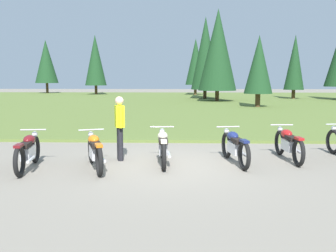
{
  "coord_description": "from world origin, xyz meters",
  "views": [
    {
      "loc": [
        0.33,
        -8.88,
        2.12
      ],
      "look_at": [
        0.0,
        0.6,
        0.9
      ],
      "focal_mm": 39.25,
      "sensor_mm": 36.0,
      "label": 1
    }
  ],
  "objects_px": {
    "motorcycle_maroon": "(28,151)",
    "motorcycle_orange": "(95,151)",
    "motorcycle_cream": "(163,147)",
    "motorcycle_red": "(288,144)",
    "rider_with_back_turned": "(120,124)",
    "motorcycle_navy": "(235,146)"
  },
  "relations": [
    {
      "from": "motorcycle_maroon",
      "to": "motorcycle_orange",
      "type": "distance_m",
      "value": 1.57
    },
    {
      "from": "motorcycle_cream",
      "to": "motorcycle_red",
      "type": "distance_m",
      "value": 3.31
    },
    {
      "from": "motorcycle_cream",
      "to": "rider_with_back_turned",
      "type": "xyz_separation_m",
      "value": [
        -1.14,
        0.38,
        0.51
      ]
    },
    {
      "from": "motorcycle_maroon",
      "to": "motorcycle_cream",
      "type": "bearing_deg",
      "value": 12.1
    },
    {
      "from": "motorcycle_navy",
      "to": "motorcycle_red",
      "type": "bearing_deg",
      "value": 16.66
    },
    {
      "from": "motorcycle_cream",
      "to": "motorcycle_red",
      "type": "xyz_separation_m",
      "value": [
        3.26,
        0.52,
        0.0
      ]
    },
    {
      "from": "motorcycle_red",
      "to": "motorcycle_maroon",
      "type": "bearing_deg",
      "value": -169.42
    },
    {
      "from": "motorcycle_red",
      "to": "rider_with_back_turned",
      "type": "relative_size",
      "value": 1.26
    },
    {
      "from": "motorcycle_cream",
      "to": "rider_with_back_turned",
      "type": "height_order",
      "value": "rider_with_back_turned"
    },
    {
      "from": "motorcycle_navy",
      "to": "motorcycle_red",
      "type": "height_order",
      "value": "same"
    },
    {
      "from": "motorcycle_orange",
      "to": "motorcycle_cream",
      "type": "bearing_deg",
      "value": 20.51
    },
    {
      "from": "motorcycle_cream",
      "to": "motorcycle_navy",
      "type": "xyz_separation_m",
      "value": [
        1.8,
        0.09,
        0.0
      ]
    },
    {
      "from": "motorcycle_cream",
      "to": "motorcycle_orange",
      "type": "bearing_deg",
      "value": -159.49
    },
    {
      "from": "motorcycle_orange",
      "to": "motorcycle_navy",
      "type": "bearing_deg",
      "value": 11.31
    },
    {
      "from": "motorcycle_maroon",
      "to": "rider_with_back_turned",
      "type": "relative_size",
      "value": 1.25
    },
    {
      "from": "motorcycle_red",
      "to": "rider_with_back_turned",
      "type": "height_order",
      "value": "rider_with_back_turned"
    },
    {
      "from": "motorcycle_orange",
      "to": "motorcycle_maroon",
      "type": "bearing_deg",
      "value": -176.96
    },
    {
      "from": "motorcycle_navy",
      "to": "rider_with_back_turned",
      "type": "relative_size",
      "value": 1.25
    },
    {
      "from": "motorcycle_maroon",
      "to": "motorcycle_cream",
      "type": "height_order",
      "value": "same"
    },
    {
      "from": "motorcycle_navy",
      "to": "motorcycle_red",
      "type": "xyz_separation_m",
      "value": [
        1.46,
        0.44,
        0.0
      ]
    },
    {
      "from": "motorcycle_cream",
      "to": "rider_with_back_turned",
      "type": "distance_m",
      "value": 1.31
    },
    {
      "from": "rider_with_back_turned",
      "to": "motorcycle_red",
      "type": "bearing_deg",
      "value": 1.84
    }
  ]
}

